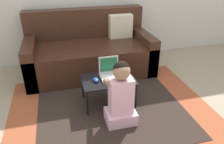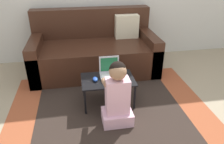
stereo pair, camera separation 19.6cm
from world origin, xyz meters
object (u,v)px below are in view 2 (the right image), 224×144
(person_seated, at_px, (117,96))
(computer_mouse, at_px, (95,79))
(laptop, at_px, (110,74))
(couch, at_px, (95,51))
(laptop_desk, at_px, (108,81))

(person_seated, bearing_deg, computer_mouse, 117.95)
(laptop, bearing_deg, couch, 95.97)
(couch, bearing_deg, computer_mouse, -95.31)
(couch, bearing_deg, laptop_desk, -86.54)
(computer_mouse, bearing_deg, laptop_desk, 4.71)
(couch, bearing_deg, person_seated, -85.73)
(laptop, distance_m, computer_mouse, 0.19)
(couch, xyz_separation_m, person_seated, (0.10, -1.32, 0.03))
(couch, distance_m, computer_mouse, 0.97)
(couch, height_order, computer_mouse, couch)
(couch, xyz_separation_m, computer_mouse, (-0.09, -0.96, 0.05))
(laptop_desk, bearing_deg, person_seated, -83.63)
(laptop, height_order, person_seated, person_seated)
(computer_mouse, xyz_separation_m, person_seated, (0.19, -0.35, -0.02))
(laptop_desk, xyz_separation_m, laptop, (0.04, 0.05, 0.07))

